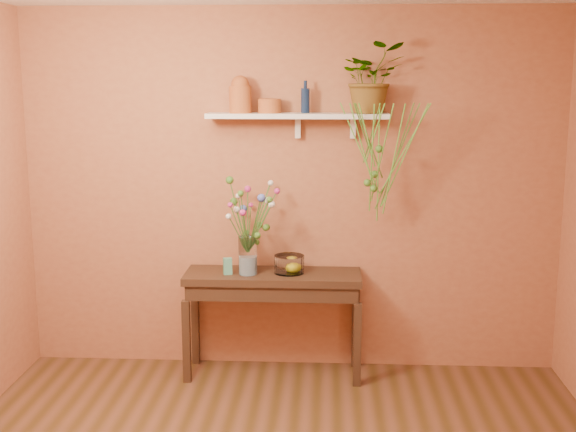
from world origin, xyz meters
The scene contains 13 objects.
room centered at (0.00, 0.00, 1.35)m, with size 4.04×4.04×2.70m.
sideboard centered at (-0.12, 1.77, 0.67)m, with size 1.29×0.41×0.78m.
wall_shelf centered at (0.06, 1.87, 1.92)m, with size 1.30×0.24×0.19m.
terracotta_jug centered at (-0.36, 1.87, 2.06)m, with size 0.17×0.17×0.27m.
terracotta_pot centered at (-0.15, 1.89, 1.99)m, with size 0.17×0.17×0.10m, color #AC511F.
blue_bottle centered at (0.11, 1.89, 2.03)m, with size 0.08×0.08×0.23m.
spider_plant centered at (0.57, 1.89, 2.18)m, with size 0.45×0.39×0.49m, color #3F6E22.
plant_fronds centered at (0.62, 1.72, 1.61)m, with size 0.62×0.38×0.85m.
glass_vase centered at (-0.30, 1.73, 0.90)m, with size 0.13×0.13×0.28m.
bouquet centered at (-0.27, 1.73, 1.26)m, with size 0.39×0.48×0.55m.
glass_bowl centered at (0.00, 1.78, 0.84)m, with size 0.22×0.22×0.13m.
lemon centered at (0.02, 1.79, 0.83)m, with size 0.08×0.08×0.08m, color #FFF217.
carton centered at (-0.45, 1.72, 0.84)m, with size 0.06×0.05×0.12m, color teal.
Camera 1 is at (0.27, -3.40, 2.20)m, focal length 45.76 mm.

